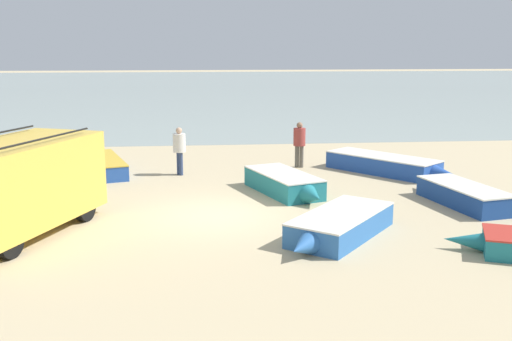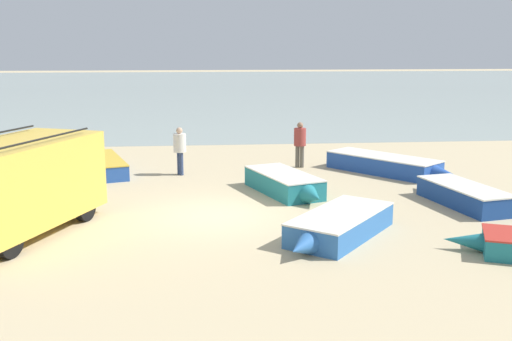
{
  "view_description": "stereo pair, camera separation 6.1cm",
  "coord_description": "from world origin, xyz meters",
  "px_view_note": "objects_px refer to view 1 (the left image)",
  "views": [
    {
      "loc": [
        -0.51,
        -16.07,
        4.64
      ],
      "look_at": [
        1.18,
        1.21,
        1.0
      ],
      "focal_mm": 42.0,
      "sensor_mm": 36.0,
      "label": 1
    },
    {
      "loc": [
        -0.45,
        -16.07,
        4.64
      ],
      "look_at": [
        1.18,
        1.21,
        1.0
      ],
      "focal_mm": 42.0,
      "sensor_mm": 36.0,
      "label": 2
    }
  ],
  "objects_px": {
    "fishing_rowboat_3": "(387,165)",
    "fisherman_0": "(179,147)",
    "parked_van": "(14,185)",
    "fishing_rowboat_1": "(102,165)",
    "fishing_rowboat_2": "(285,184)",
    "fishing_rowboat_6": "(461,194)",
    "fishing_rowboat_4": "(339,225)",
    "fisherman_1": "(299,140)"
  },
  "relations": [
    {
      "from": "fishing_rowboat_4",
      "to": "fishing_rowboat_6",
      "type": "relative_size",
      "value": 0.94
    },
    {
      "from": "parked_van",
      "to": "fishing_rowboat_2",
      "type": "xyz_separation_m",
      "value": [
        7.28,
        3.53,
        -0.96
      ]
    },
    {
      "from": "fishing_rowboat_1",
      "to": "fisherman_0",
      "type": "relative_size",
      "value": 2.61
    },
    {
      "from": "fishing_rowboat_6",
      "to": "fisherman_0",
      "type": "xyz_separation_m",
      "value": [
        -8.44,
        4.96,
        0.74
      ]
    },
    {
      "from": "fishing_rowboat_3",
      "to": "fisherman_0",
      "type": "height_order",
      "value": "fisherman_0"
    },
    {
      "from": "fishing_rowboat_6",
      "to": "fisherman_0",
      "type": "distance_m",
      "value": 9.82
    },
    {
      "from": "fishing_rowboat_2",
      "to": "fisherman_0",
      "type": "height_order",
      "value": "fisherman_0"
    },
    {
      "from": "fisherman_0",
      "to": "parked_van",
      "type": "bearing_deg",
      "value": -143.63
    },
    {
      "from": "fisherman_0",
      "to": "fishing_rowboat_1",
      "type": "bearing_deg",
      "value": 141.45
    },
    {
      "from": "parked_van",
      "to": "fisherman_0",
      "type": "relative_size",
      "value": 3.09
    },
    {
      "from": "fisherman_0",
      "to": "fishing_rowboat_3",
      "type": "bearing_deg",
      "value": -27.43
    },
    {
      "from": "fishing_rowboat_6",
      "to": "fishing_rowboat_1",
      "type": "bearing_deg",
      "value": 51.26
    },
    {
      "from": "parked_van",
      "to": "fishing_rowboat_6",
      "type": "xyz_separation_m",
      "value": [
        12.3,
        1.76,
        -0.98
      ]
    },
    {
      "from": "fishing_rowboat_1",
      "to": "parked_van",
      "type": "bearing_deg",
      "value": 155.37
    },
    {
      "from": "fisherman_1",
      "to": "fishing_rowboat_4",
      "type": "bearing_deg",
      "value": -163.62
    },
    {
      "from": "fishing_rowboat_1",
      "to": "fishing_rowboat_6",
      "type": "bearing_deg",
      "value": -134.14
    },
    {
      "from": "fishing_rowboat_3",
      "to": "fishing_rowboat_4",
      "type": "bearing_deg",
      "value": -65.26
    },
    {
      "from": "parked_van",
      "to": "fisherman_1",
      "type": "bearing_deg",
      "value": 154.51
    },
    {
      "from": "parked_van",
      "to": "fishing_rowboat_1",
      "type": "relative_size",
      "value": 1.19
    },
    {
      "from": "fishing_rowboat_1",
      "to": "fishing_rowboat_6",
      "type": "relative_size",
      "value": 1.14
    },
    {
      "from": "fishing_rowboat_1",
      "to": "fisherman_0",
      "type": "height_order",
      "value": "fisherman_0"
    },
    {
      "from": "fishing_rowboat_4",
      "to": "fisherman_1",
      "type": "bearing_deg",
      "value": -144.2
    },
    {
      "from": "fishing_rowboat_6",
      "to": "fishing_rowboat_2",
      "type": "bearing_deg",
      "value": 58.62
    },
    {
      "from": "fisherman_1",
      "to": "fishing_rowboat_1",
      "type": "bearing_deg",
      "value": 110.86
    },
    {
      "from": "parked_van",
      "to": "fisherman_1",
      "type": "relative_size",
      "value": 3.07
    },
    {
      "from": "fishing_rowboat_4",
      "to": "fisherman_0",
      "type": "bearing_deg",
      "value": -113.1
    },
    {
      "from": "fishing_rowboat_1",
      "to": "fishing_rowboat_2",
      "type": "distance_m",
      "value": 7.46
    },
    {
      "from": "fishing_rowboat_6",
      "to": "fishing_rowboat_4",
      "type": "bearing_deg",
      "value": 110.28
    },
    {
      "from": "fisherman_0",
      "to": "fisherman_1",
      "type": "xyz_separation_m",
      "value": [
        4.56,
        0.94,
        0.01
      ]
    },
    {
      "from": "fishing_rowboat_1",
      "to": "fishing_rowboat_4",
      "type": "bearing_deg",
      "value": -157.83
    },
    {
      "from": "parked_van",
      "to": "fisherman_0",
      "type": "bearing_deg",
      "value": 172.38
    },
    {
      "from": "parked_van",
      "to": "fishing_rowboat_2",
      "type": "relative_size",
      "value": 1.37
    },
    {
      "from": "fishing_rowboat_4",
      "to": "fishing_rowboat_6",
      "type": "distance_m",
      "value": 5.15
    },
    {
      "from": "fishing_rowboat_3",
      "to": "fisherman_0",
      "type": "distance_m",
      "value": 7.64
    },
    {
      "from": "parked_van",
      "to": "fisherman_0",
      "type": "xyz_separation_m",
      "value": [
        3.86,
        6.73,
        -0.24
      ]
    },
    {
      "from": "parked_van",
      "to": "fisherman_1",
      "type": "distance_m",
      "value": 11.39
    },
    {
      "from": "fishing_rowboat_4",
      "to": "fisherman_0",
      "type": "relative_size",
      "value": 2.16
    },
    {
      "from": "fishing_rowboat_3",
      "to": "fishing_rowboat_2",
      "type": "bearing_deg",
      "value": -96.36
    },
    {
      "from": "fishing_rowboat_2",
      "to": "fisherman_0",
      "type": "distance_m",
      "value": 4.74
    },
    {
      "from": "parked_van",
      "to": "fishing_rowboat_1",
      "type": "xyz_separation_m",
      "value": [
        0.95,
        7.49,
        -1.0
      ]
    },
    {
      "from": "parked_van",
      "to": "fishing_rowboat_6",
      "type": "bearing_deg",
      "value": 120.37
    },
    {
      "from": "fishing_rowboat_2",
      "to": "fishing_rowboat_4",
      "type": "relative_size",
      "value": 1.04
    }
  ]
}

